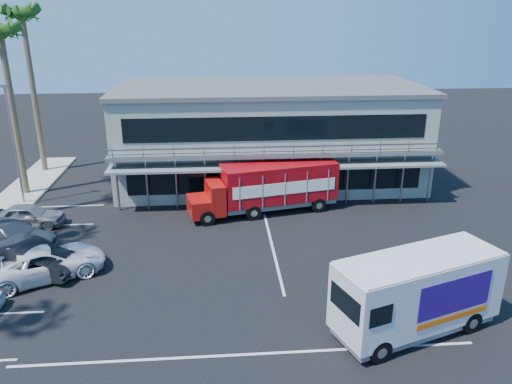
{
  "coord_description": "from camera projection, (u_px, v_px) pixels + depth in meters",
  "views": [
    {
      "loc": [
        -0.93,
        -21.88,
        12.52
      ],
      "look_at": [
        1.3,
        5.91,
        2.3
      ],
      "focal_mm": 35.0,
      "sensor_mm": 36.0,
      "label": 1
    }
  ],
  "objects": [
    {
      "name": "palm_e",
      "position": [
        1.0,
        41.0,
        32.28
      ],
      "size": [
        2.8,
        2.8,
        12.25
      ],
      "color": "brown",
      "rests_on": "ground"
    },
    {
      "name": "parked_car_e",
      "position": [
        29.0,
        215.0,
        30.41
      ],
      "size": [
        4.22,
        1.82,
        1.42
      ],
      "primitive_type": "imported",
      "rotation": [
        0.0,
        0.0,
        1.53
      ],
      "color": "slate",
      "rests_on": "ground"
    },
    {
      "name": "palm_f",
      "position": [
        23.0,
        25.0,
        37.09
      ],
      "size": [
        2.8,
        2.8,
        13.25
      ],
      "color": "brown",
      "rests_on": "ground"
    },
    {
      "name": "parked_car_b",
      "position": [
        28.0,
        258.0,
        24.9
      ],
      "size": [
        5.51,
        3.49,
        1.71
      ],
      "primitive_type": "imported",
      "rotation": [
        0.0,
        0.0,
        1.22
      ],
      "color": "black",
      "rests_on": "ground"
    },
    {
      "name": "light_pole_far",
      "position": [
        13.0,
        140.0,
        32.54
      ],
      "size": [
        0.5,
        0.25,
        8.09
      ],
      "color": "gray",
      "rests_on": "ground"
    },
    {
      "name": "red_truck",
      "position": [
        269.0,
        186.0,
        32.24
      ],
      "size": [
        9.88,
        4.27,
        3.24
      ],
      "rotation": [
        0.0,
        0.0,
        0.22
      ],
      "color": "#A4110D",
      "rests_on": "ground"
    },
    {
      "name": "building",
      "position": [
        269.0,
        134.0,
        37.8
      ],
      "size": [
        22.4,
        12.0,
        7.3
      ],
      "color": "gray",
      "rests_on": "ground"
    },
    {
      "name": "parked_car_d",
      "position": [
        9.0,
        236.0,
        27.38
      ],
      "size": [
        6.13,
        4.18,
        1.65
      ],
      "primitive_type": "imported",
      "rotation": [
        0.0,
        0.0,
        1.21
      ],
      "color": "#323943",
      "rests_on": "ground"
    },
    {
      "name": "parked_car_c",
      "position": [
        47.0,
        262.0,
        24.63
      ],
      "size": [
        6.15,
        4.69,
        1.55
      ],
      "primitive_type": "imported",
      "rotation": [
        0.0,
        0.0,
        2.0
      ],
      "color": "white",
      "rests_on": "ground"
    },
    {
      "name": "ground",
      "position": [
        240.0,
        277.0,
        24.86
      ],
      "size": [
        120.0,
        120.0,
        0.0
      ],
      "primitive_type": "plane",
      "color": "black",
      "rests_on": "ground"
    },
    {
      "name": "white_van",
      "position": [
        417.0,
        293.0,
        20.07
      ],
      "size": [
        7.34,
        4.56,
        3.39
      ],
      "rotation": [
        0.0,
        0.0,
        0.34
      ],
      "color": "silver",
      "rests_on": "ground"
    }
  ]
}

